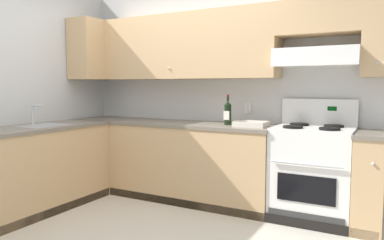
# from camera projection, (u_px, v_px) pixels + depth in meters

# --- Properties ---
(ground_plane) EXTENTS (7.04, 7.04, 0.00)m
(ground_plane) POSITION_uv_depth(u_px,v_px,m) (121.00, 236.00, 3.32)
(ground_plane) COLOR beige
(wall_back) EXTENTS (4.68, 0.57, 2.55)m
(wall_back) POSITION_uv_depth(u_px,v_px,m) (229.00, 74.00, 4.33)
(wall_back) COLOR silver
(wall_back) RESTS_ON ground_plane
(wall_left) EXTENTS (0.47, 4.00, 2.55)m
(wall_left) POSITION_uv_depth(u_px,v_px,m) (20.00, 86.00, 4.15)
(wall_left) COLOR silver
(wall_left) RESTS_ON ground_plane
(counter_back_run) EXTENTS (3.60, 0.65, 0.91)m
(counter_back_run) POSITION_uv_depth(u_px,v_px,m) (185.00, 161.00, 4.39)
(counter_back_run) COLOR tan
(counter_back_run) RESTS_ON ground_plane
(counter_left_run) EXTENTS (0.63, 1.91, 1.13)m
(counter_left_run) POSITION_uv_depth(u_px,v_px,m) (26.00, 170.00, 3.86)
(counter_left_run) COLOR tan
(counter_left_run) RESTS_ON ground_plane
(stove) EXTENTS (0.76, 0.62, 1.20)m
(stove) POSITION_uv_depth(u_px,v_px,m) (312.00, 172.00, 3.70)
(stove) COLOR white
(stove) RESTS_ON ground_plane
(wine_bottle) EXTENTS (0.08, 0.08, 0.33)m
(wine_bottle) POSITION_uv_depth(u_px,v_px,m) (228.00, 113.00, 4.08)
(wine_bottle) COLOR black
(wine_bottle) RESTS_ON counter_back_run
(bowl) EXTENTS (0.33, 0.24, 0.06)m
(bowl) POSITION_uv_depth(u_px,v_px,m) (251.00, 125.00, 3.90)
(bowl) COLOR beige
(bowl) RESTS_ON counter_back_run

